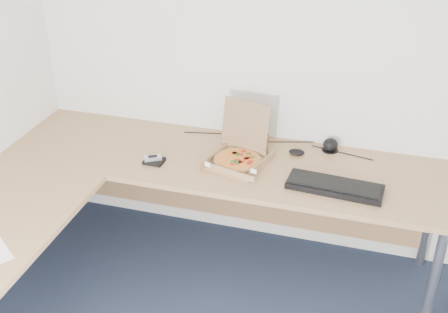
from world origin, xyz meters
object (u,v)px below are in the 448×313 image
(desk, at_px, (139,194))
(drinking_glass, at_px, (263,143))
(keyboard, at_px, (335,187))
(pizza_box, at_px, (238,156))
(wallet, at_px, (154,161))

(desk, xyz_separation_m, drinking_glass, (0.53, 0.57, 0.09))
(drinking_glass, height_order, keyboard, drinking_glass)
(pizza_box, bearing_deg, wallet, -148.04)
(pizza_box, xyz_separation_m, keyboard, (0.55, -0.13, -0.02))
(desk, distance_m, drinking_glass, 0.78)
(pizza_box, height_order, wallet, pizza_box)
(drinking_glass, bearing_deg, keyboard, -32.29)
(drinking_glass, distance_m, wallet, 0.63)
(drinking_glass, xyz_separation_m, wallet, (-0.56, -0.29, -0.05))
(drinking_glass, bearing_deg, wallet, -152.84)
(wallet, bearing_deg, pizza_box, 17.61)
(desk, bearing_deg, drinking_glass, 47.17)
(keyboard, bearing_deg, wallet, -175.51)
(desk, height_order, wallet, wallet)
(desk, bearing_deg, keyboard, 16.39)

